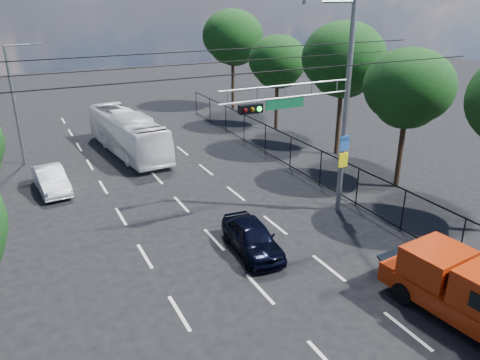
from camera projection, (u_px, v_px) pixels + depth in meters
lane_markings at (168, 190)px, 24.79m from camera, size 6.12×38.00×0.01m
signal_mast at (324, 105)px, 20.08m from camera, size 6.43×0.39×9.50m
streetlight_left at (17, 100)px, 27.33m from camera, size 2.09×0.22×7.08m
utility_wires at (201, 63)px, 17.83m from camera, size 22.00×5.04×0.74m
fence_right at (308, 161)px, 26.07m from camera, size 0.06×34.03×2.00m
tree_right_b at (408, 93)px, 23.48m from camera, size 4.50×4.50×7.31m
tree_right_c at (343, 64)px, 28.46m from camera, size 5.10×5.10×8.29m
tree_right_d at (278, 65)px, 34.43m from camera, size 4.32×4.32×7.02m
tree_right_e at (233, 40)px, 40.75m from camera, size 5.28×5.28×8.58m
red_pickup at (473, 292)px, 14.42m from camera, size 2.61×5.85×2.12m
navy_hatchback at (252, 237)px, 18.65m from camera, size 1.87×3.96×1.31m
white_bus at (128, 133)px, 30.22m from camera, size 3.20×9.68×2.65m
white_van at (51, 180)px, 24.46m from camera, size 1.68×3.97×1.28m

